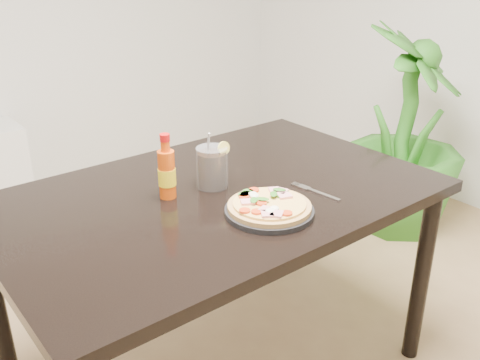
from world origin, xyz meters
TOP-DOWN VIEW (x-y plane):
  - dining_table at (-0.06, 0.07)m, footprint 1.40×0.90m
  - plate at (-0.03, -0.15)m, footprint 0.26×0.26m
  - pizza at (-0.03, -0.15)m, footprint 0.25×0.25m
  - hot_sauce_bottle at (-0.20, 0.13)m, footprint 0.06×0.06m
  - cola_cup at (-0.04, 0.11)m, footprint 0.11×0.10m
  - fork at (0.19, -0.12)m, footprint 0.04×0.19m
  - houseplant at (1.43, 0.38)m, footprint 0.87×0.87m
  - plant_pot at (1.43, 0.38)m, footprint 0.28×0.28m

SIDE VIEW (x-z plane):
  - plant_pot at x=1.43m, z-range 0.00..0.22m
  - houseplant at x=1.43m, z-range 0.00..1.12m
  - dining_table at x=-0.06m, z-range 0.29..1.04m
  - fork at x=0.19m, z-range 0.75..0.76m
  - plate at x=-0.03m, z-range 0.75..0.77m
  - pizza at x=-0.03m, z-range 0.76..0.79m
  - cola_cup at x=-0.04m, z-range 0.72..0.91m
  - hot_sauce_bottle at x=-0.20m, z-range 0.73..0.94m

